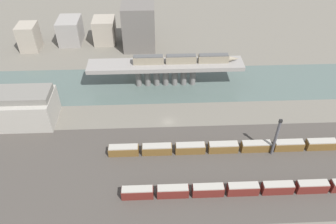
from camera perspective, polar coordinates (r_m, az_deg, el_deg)
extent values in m
plane|color=#666056|center=(126.68, 0.01, -1.71)|extent=(400.00, 400.00, 0.00)
cube|color=#423D38|center=(109.87, 0.54, -10.02)|extent=(280.00, 42.00, 0.01)
cube|color=#4C5B56|center=(146.58, -0.40, 4.85)|extent=(320.00, 27.86, 0.01)
cube|color=gray|center=(141.09, -0.42, 8.19)|extent=(66.47, 9.87, 1.84)
cylinder|color=slate|center=(144.19, -5.19, 6.20)|extent=(2.57, 2.57, 9.10)
cylinder|color=slate|center=(144.03, -3.60, 6.25)|extent=(2.57, 2.57, 9.10)
cylinder|color=slate|center=(143.97, -2.00, 6.30)|extent=(2.57, 2.57, 9.10)
cylinder|color=slate|center=(144.03, -0.41, 6.34)|extent=(2.57, 2.57, 9.10)
cylinder|color=slate|center=(144.19, 1.18, 6.37)|extent=(2.57, 2.57, 9.10)
cylinder|color=slate|center=(144.47, 2.76, 6.40)|extent=(2.57, 2.57, 9.10)
cylinder|color=slate|center=(144.85, 4.34, 6.43)|extent=(2.57, 2.57, 9.10)
cube|color=gray|center=(139.73, -3.43, 9.01)|extent=(12.90, 2.65, 3.33)
cube|color=#4C4C4C|center=(138.79, -3.46, 9.67)|extent=(12.39, 2.44, 0.40)
cube|color=gray|center=(140.09, 2.29, 9.14)|extent=(12.90, 2.65, 3.33)
cube|color=#4C4C4C|center=(139.15, 2.31, 9.80)|extent=(12.39, 2.44, 0.40)
cube|color=gray|center=(141.80, 7.93, 9.18)|extent=(12.90, 2.65, 3.33)
cube|color=#4C4C4C|center=(140.87, 7.99, 9.83)|extent=(12.39, 2.44, 0.40)
cone|color=gray|center=(143.63, 11.39, 9.10)|extent=(4.52, 2.39, 2.39)
cube|color=#5B1E19|center=(102.39, -5.34, -13.86)|extent=(9.64, 2.75, 3.48)
cube|color=#9E998E|center=(100.84, -5.41, -13.21)|extent=(9.25, 2.53, 0.40)
cube|color=#5B1E19|center=(102.25, 0.84, -13.72)|extent=(9.64, 2.75, 3.48)
cube|color=#9E998E|center=(100.70, 0.85, -13.06)|extent=(9.25, 2.53, 0.40)
cube|color=#5B1E19|center=(103.23, 6.97, -13.42)|extent=(9.64, 2.75, 3.48)
cube|color=#9E998E|center=(101.69, 7.05, -12.77)|extent=(9.25, 2.53, 0.40)
cube|color=#5B1E19|center=(105.29, 12.89, -12.99)|extent=(9.64, 2.75, 3.48)
cube|color=#9E998E|center=(103.79, 13.05, -12.34)|extent=(9.25, 2.53, 0.40)
cube|color=#5B1E19|center=(108.39, 18.52, -12.46)|extent=(9.64, 2.75, 3.48)
cube|color=#9E998E|center=(106.92, 18.73, -11.82)|extent=(9.25, 2.53, 0.40)
cube|color=#5B1E19|center=(112.42, 23.76, -11.86)|extent=(9.64, 2.75, 3.48)
cube|color=#9E998E|center=(111.01, 24.02, -11.23)|extent=(9.25, 2.53, 0.40)
cube|color=brown|center=(114.48, -7.74, -6.68)|extent=(10.32, 2.96, 3.21)
cube|color=#9E998E|center=(113.18, -7.82, -6.05)|extent=(9.91, 2.72, 0.40)
cube|color=brown|center=(113.84, -1.93, -6.56)|extent=(10.32, 2.96, 3.21)
cube|color=#9E998E|center=(112.54, -1.95, -5.92)|extent=(9.91, 2.72, 0.40)
cube|color=brown|center=(114.37, 3.88, -6.37)|extent=(10.32, 2.96, 3.21)
cube|color=#9E998E|center=(113.08, 3.92, -5.74)|extent=(9.91, 2.72, 0.40)
cube|color=brown|center=(116.04, 9.58, -6.13)|extent=(10.32, 2.96, 3.21)
cube|color=#9E998E|center=(114.77, 9.68, -5.50)|extent=(9.91, 2.72, 0.40)
cube|color=brown|center=(118.81, 15.06, -5.84)|extent=(10.32, 2.96, 3.21)
cube|color=#9E998E|center=(117.57, 15.20, -5.22)|extent=(9.91, 2.72, 0.40)
cube|color=brown|center=(122.61, 20.23, -5.51)|extent=(10.32, 2.96, 3.21)
cube|color=#9E998E|center=(121.40, 20.42, -4.91)|extent=(9.91, 2.72, 0.40)
cube|color=brown|center=(127.33, 25.06, -5.17)|extent=(10.32, 2.96, 3.21)
cube|color=#9E998E|center=(126.17, 25.28, -4.58)|extent=(9.91, 2.72, 0.40)
cube|color=#9E998E|center=(134.82, -23.33, 0.50)|extent=(20.62, 15.09, 11.21)
cube|color=slate|center=(130.97, -24.09, 2.81)|extent=(20.21, 10.56, 2.46)
cylinder|color=#4C4C51|center=(115.31, 18.22, -4.43)|extent=(0.95, 0.95, 14.39)
cube|color=black|center=(110.28, 19.03, -1.52)|extent=(1.00, 0.70, 1.20)
cube|color=gray|center=(185.30, -23.06, 11.93)|extent=(9.23, 10.71, 13.26)
cube|color=gray|center=(185.41, -16.66, 13.41)|extent=(11.29, 14.74, 12.84)
cube|color=gray|center=(181.08, -10.99, 13.75)|extent=(11.03, 11.97, 13.04)
cube|color=#605B56|center=(171.46, -5.10, 14.62)|extent=(16.07, 15.62, 22.91)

